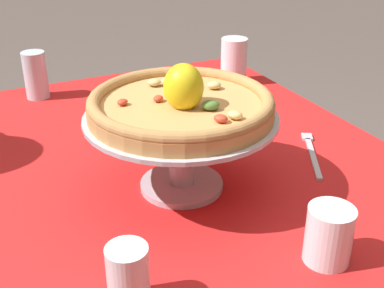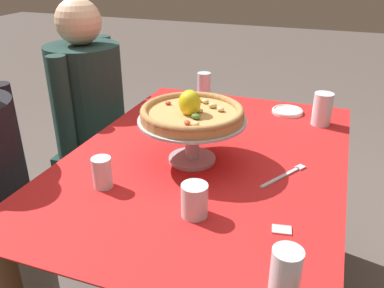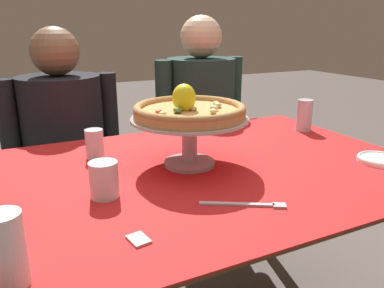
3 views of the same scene
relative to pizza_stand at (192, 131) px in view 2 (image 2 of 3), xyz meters
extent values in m
cylinder|color=brown|center=(0.63, -0.43, -0.49)|extent=(0.06, 0.06, 0.70)
cylinder|color=brown|center=(0.63, 0.35, -0.49)|extent=(0.06, 0.06, 0.70)
cube|color=brown|center=(0.05, -0.04, -0.13)|extent=(1.28, 0.90, 0.02)
cube|color=red|center=(0.05, -0.04, -0.11)|extent=(1.32, 0.94, 0.00)
cylinder|color=#B7B7C1|center=(0.00, 0.00, -0.10)|extent=(0.16, 0.16, 0.01)
cylinder|color=#B7B7C1|center=(0.00, 0.00, -0.03)|extent=(0.05, 0.05, 0.13)
cylinder|color=#B7B7C1|center=(0.00, 0.00, 0.04)|extent=(0.36, 0.36, 0.01)
cylinder|color=tan|center=(0.00, 0.00, 0.06)|extent=(0.34, 0.34, 0.03)
torus|color=#AF7D47|center=(0.00, 0.00, 0.07)|extent=(0.34, 0.34, 0.02)
ellipsoid|color=tan|center=(0.00, 0.00, 0.08)|extent=(0.04, 0.04, 0.02)
ellipsoid|color=#C63D28|center=(0.02, 0.04, 0.08)|extent=(0.03, 0.03, 0.01)
ellipsoid|color=tan|center=(0.09, -0.01, 0.08)|extent=(0.03, 0.04, 0.02)
ellipsoid|color=tan|center=(0.03, -0.09, 0.08)|extent=(0.03, 0.03, 0.01)
ellipsoid|color=#4C7533|center=(-0.02, 0.01, 0.08)|extent=(0.03, 0.03, 0.01)
ellipsoid|color=tan|center=(0.10, 0.01, 0.08)|extent=(0.03, 0.03, 0.01)
ellipsoid|color=tan|center=(0.06, -0.05, 0.08)|extent=(0.03, 0.03, 0.02)
ellipsoid|color=tan|center=(-0.01, 0.01, 0.08)|extent=(0.03, 0.03, 0.01)
ellipsoid|color=tan|center=(-0.11, -0.05, 0.08)|extent=(0.03, 0.03, 0.01)
ellipsoid|color=#C63D28|center=(0.03, 0.10, 0.08)|extent=(0.02, 0.03, 0.01)
ellipsoid|color=#4C7533|center=(-0.05, -0.03, 0.08)|extent=(0.03, 0.04, 0.02)
ellipsoid|color=tan|center=(0.00, -0.03, 0.08)|extent=(0.03, 0.03, 0.01)
ellipsoid|color=#C63D28|center=(0.00, 0.00, 0.08)|extent=(0.02, 0.02, 0.01)
ellipsoid|color=#4C7533|center=(0.00, 0.00, 0.08)|extent=(0.02, 0.02, 0.01)
ellipsoid|color=#C63D28|center=(-0.11, -0.02, 0.08)|extent=(0.03, 0.03, 0.01)
ellipsoid|color=#996B42|center=(0.00, 0.00, 0.08)|extent=(0.03, 0.03, 0.01)
ellipsoid|color=yellow|center=(-0.02, 0.00, 0.11)|extent=(0.10, 0.10, 0.08)
cylinder|color=white|center=(0.48, -0.39, -0.04)|extent=(0.08, 0.08, 0.13)
cylinder|color=silver|center=(0.48, -0.39, -0.07)|extent=(0.07, 0.07, 0.08)
cylinder|color=silver|center=(-0.30, -0.12, -0.06)|extent=(0.07, 0.07, 0.09)
cylinder|color=silver|center=(-0.30, -0.12, -0.08)|extent=(0.07, 0.07, 0.05)
cylinder|color=white|center=(-0.52, -0.39, -0.04)|extent=(0.06, 0.06, 0.13)
cylinder|color=white|center=(-0.25, 0.20, -0.06)|extent=(0.06, 0.06, 0.10)
cylinder|color=silver|center=(-0.25, 0.20, -0.08)|extent=(0.05, 0.05, 0.06)
cylinder|color=silver|center=(0.61, 0.16, -0.04)|extent=(0.06, 0.06, 0.13)
cylinder|color=silver|center=(0.61, 0.16, -0.07)|extent=(0.06, 0.06, 0.07)
cylinder|color=white|center=(0.57, -0.24, -0.10)|extent=(0.14, 0.14, 0.01)
torus|color=white|center=(0.57, -0.24, -0.10)|extent=(0.13, 0.13, 0.01)
cube|color=#B7B7C1|center=(-0.02, -0.31, -0.11)|extent=(0.17, 0.10, 0.01)
cube|color=#B7B7C1|center=(0.07, -0.36, -0.11)|extent=(0.04, 0.04, 0.01)
cube|color=beige|center=(-0.28, -0.35, -0.11)|extent=(0.04, 0.06, 0.00)
cylinder|color=black|center=(-0.07, 0.72, -0.11)|extent=(0.08, 0.08, 0.43)
cube|color=#1E3833|center=(0.39, 0.67, -0.61)|extent=(0.31, 0.34, 0.47)
cylinder|color=#1E3833|center=(0.39, 0.67, -0.11)|extent=(0.37, 0.37, 0.53)
sphere|color=beige|center=(0.39, 0.67, 0.26)|extent=(0.20, 0.20, 0.20)
cylinder|color=#1E3833|center=(0.18, 0.65, -0.07)|extent=(0.08, 0.08, 0.45)
cylinder|color=#1E3833|center=(0.59, 0.69, -0.07)|extent=(0.08, 0.08, 0.45)
camera|label=1|loc=(-0.78, 0.35, 0.42)|focal=47.54mm
camera|label=2|loc=(-1.16, -0.42, 0.55)|focal=37.98mm
camera|label=3|loc=(-0.48, -1.00, 0.31)|focal=34.95mm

